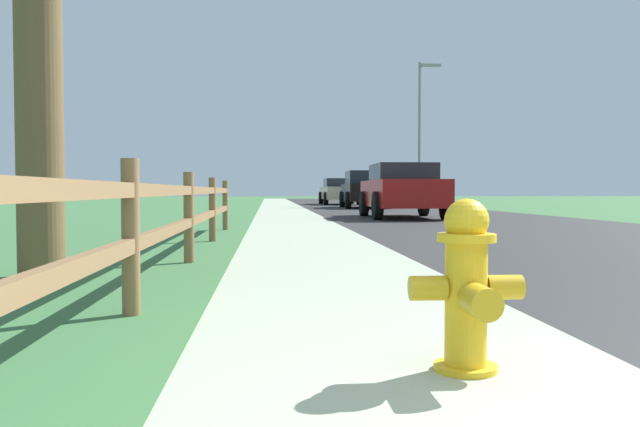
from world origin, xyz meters
TOP-DOWN VIEW (x-y plane):
  - ground_plane at (0.00, 25.00)m, footprint 120.00×120.00m
  - road_asphalt at (3.50, 27.00)m, footprint 7.00×66.00m
  - curb_concrete at (-3.00, 27.00)m, footprint 6.00×66.00m
  - grass_verge at (-4.50, 27.00)m, footprint 5.00×66.00m
  - fire_hydrant at (-0.76, 1.36)m, footprint 0.48×0.41m
  - rail_fence at (-2.43, 5.54)m, footprint 0.11×11.48m
  - parked_suv_red at (2.19, 16.49)m, footprint 2.11×4.27m
  - parked_car_black at (2.70, 26.87)m, footprint 2.09×4.60m
  - parked_car_beige at (2.35, 34.03)m, footprint 2.03×4.86m
  - street_lamp at (6.25, 30.94)m, footprint 1.17×0.20m

SIDE VIEW (x-z plane):
  - ground_plane at x=0.00m, z-range 0.00..0.00m
  - road_asphalt at x=3.50m, z-range 0.00..0.01m
  - curb_concrete at x=-3.00m, z-range 0.00..0.01m
  - grass_verge at x=-4.50m, z-range 0.00..0.01m
  - fire_hydrant at x=-0.76m, z-range 0.00..0.74m
  - rail_fence at x=-2.43m, z-range 0.09..1.05m
  - parked_car_beige at x=2.35m, z-range 0.01..1.47m
  - parked_suv_red at x=2.19m, z-range 0.03..1.56m
  - parked_car_black at x=2.70m, z-range 0.01..1.66m
  - street_lamp at x=6.25m, z-range 0.62..7.97m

